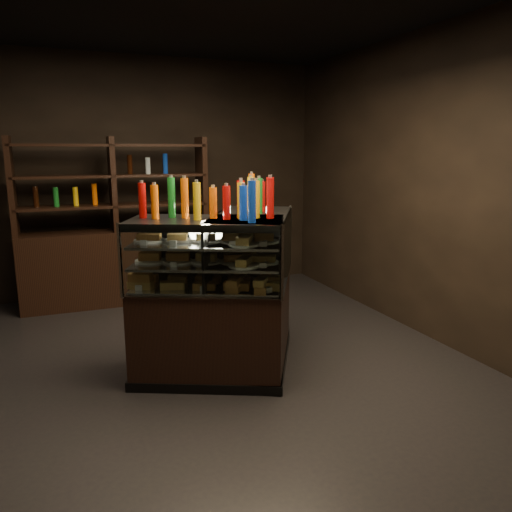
{
  "coord_description": "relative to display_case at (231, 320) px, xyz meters",
  "views": [
    {
      "loc": [
        -0.9,
        -4.07,
        1.86
      ],
      "look_at": [
        0.59,
        -0.37,
        1.0
      ],
      "focal_mm": 35.0,
      "sensor_mm": 36.0,
      "label": 1
    }
  ],
  "objects": [
    {
      "name": "bottles_top",
      "position": [
        -0.0,
        0.0,
        1.02
      ],
      "size": [
        1.19,
        0.94,
        0.3
      ],
      "color": "#0F38B2",
      "rests_on": "display_case"
    },
    {
      "name": "display_case",
      "position": [
        0.0,
        0.0,
        0.0
      ],
      "size": [
        1.69,
        1.37,
        1.34
      ],
      "rotation": [
        0.0,
        0.0,
        0.32
      ],
      "color": "black",
      "rests_on": "ground"
    },
    {
      "name": "room_shell",
      "position": [
        -0.4,
        0.28,
        1.49
      ],
      "size": [
        5.02,
        5.02,
        3.01
      ],
      "color": "black",
      "rests_on": "ground"
    },
    {
      "name": "ground",
      "position": [
        -0.4,
        0.28,
        -0.45
      ],
      "size": [
        5.0,
        5.0,
        0.0
      ],
      "primitive_type": "plane",
      "color": "black",
      "rests_on": "ground"
    },
    {
      "name": "back_shelving",
      "position": [
        -0.65,
        2.33,
        0.16
      ],
      "size": [
        2.22,
        0.45,
        2.0
      ],
      "rotation": [
        0.0,
        0.0,
        -0.01
      ],
      "color": "black",
      "rests_on": "ground"
    },
    {
      "name": "food_display",
      "position": [
        0.0,
        -0.0,
        0.58
      ],
      "size": [
        1.35,
        1.08,
        0.42
      ],
      "color": "#BC8643",
      "rests_on": "display_case"
    },
    {
      "name": "potted_conifer",
      "position": [
        0.67,
        1.41,
        -0.04
      ],
      "size": [
        0.33,
        0.33,
        0.71
      ],
      "rotation": [
        0.0,
        0.0,
        0.37
      ],
      "color": "black",
      "rests_on": "ground"
    }
  ]
}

